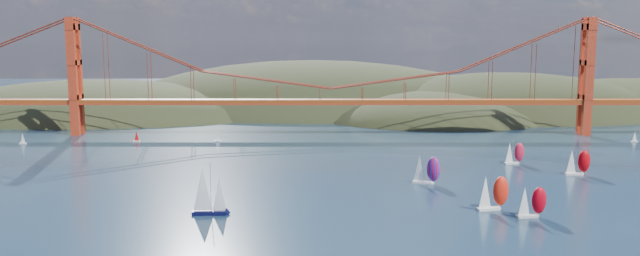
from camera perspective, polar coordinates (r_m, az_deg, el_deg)
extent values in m
ellipsoid|color=black|center=(400.38, -19.70, -0.40)|extent=(240.00, 140.00, 64.00)
ellipsoid|color=black|center=(417.25, -0.67, -0.37)|extent=(300.00, 180.00, 96.00)
ellipsoid|color=black|center=(403.67, 16.56, -0.50)|extent=(220.00, 140.00, 76.00)
ellipsoid|color=black|center=(362.45, 10.34, -0.46)|extent=(140.00, 110.00, 48.00)
ellipsoid|color=black|center=(455.06, 26.79, 0.26)|extent=(260.00, 160.00, 60.00)
cube|color=#89370F|center=(294.08, 0.97, 2.49)|extent=(440.00, 7.00, 1.60)
cube|color=maroon|center=(294.20, 0.97, 2.25)|extent=(440.00, 7.00, 0.80)
cube|color=maroon|center=(314.99, -21.48, 4.40)|extent=(4.00, 8.50, 55.00)
cube|color=maroon|center=(318.55, 23.17, 4.34)|extent=(4.00, 8.50, 55.00)
cube|color=black|center=(164.89, -10.06, -7.63)|extent=(8.97, 2.82, 1.07)
cylinder|color=#99999E|center=(163.09, -9.97, -5.28)|extent=(0.13, 0.13, 12.83)
cone|color=white|center=(163.53, -10.68, -5.49)|extent=(5.16, 5.16, 11.29)
cone|color=white|center=(163.25, -9.18, -5.94)|extent=(3.68, 3.68, 8.98)
cube|color=silver|center=(172.36, 15.15, -7.15)|extent=(6.56, 3.40, 0.76)
cylinder|color=#99999E|center=(171.27, 15.31, -5.49)|extent=(0.09, 0.09, 9.48)
cone|color=white|center=(170.65, 14.88, -5.68)|extent=(4.36, 4.36, 8.34)
ellipsoid|color=red|center=(172.99, 16.20, -5.55)|extent=(5.01, 3.87, 7.96)
cube|color=silver|center=(168.36, 18.43, -7.67)|extent=(5.69, 2.50, 0.66)
cylinder|color=#99999E|center=(167.36, 18.58, -6.19)|extent=(0.08, 0.08, 8.25)
cone|color=white|center=(166.86, 18.19, -6.37)|extent=(3.58, 3.58, 7.26)
ellipsoid|color=#AC0010|center=(168.78, 19.39, -6.26)|extent=(4.22, 3.07, 6.93)
cube|color=silver|center=(224.83, 22.19, -3.92)|extent=(6.00, 2.05, 0.71)
cylinder|color=#99999E|center=(224.06, 22.33, -2.72)|extent=(0.09, 0.09, 8.85)
cone|color=white|center=(223.55, 22.01, -2.84)|extent=(3.52, 3.52, 7.79)
ellipsoid|color=#AF0108|center=(225.45, 23.00, -2.81)|extent=(4.30, 2.87, 7.44)
cube|color=silver|center=(236.62, 17.10, -3.10)|extent=(5.64, 2.82, 0.65)
cylinder|color=#99999E|center=(235.96, 17.20, -2.05)|extent=(0.08, 0.08, 8.15)
cone|color=white|center=(235.39, 16.94, -2.16)|extent=(3.70, 3.70, 7.18)
ellipsoid|color=#B21430|center=(237.46, 17.76, -2.11)|extent=(4.28, 3.26, 6.85)
cube|color=white|center=(199.03, 9.35, -4.93)|extent=(6.30, 3.53, 0.73)
cylinder|color=#99999E|center=(197.94, 9.47, -3.54)|extent=(0.09, 0.09, 9.11)
cone|color=white|center=(198.25, 9.07, -3.65)|extent=(4.30, 4.30, 8.01)
ellipsoid|color=red|center=(197.60, 10.34, -3.72)|extent=(4.88, 3.88, 7.65)
cube|color=silver|center=(298.91, -25.52, -1.27)|extent=(3.00, 1.00, 0.50)
cone|color=white|center=(298.57, -25.54, -0.82)|extent=(2.00, 2.00, 4.20)
cube|color=silver|center=(286.74, -16.41, -1.17)|extent=(3.00, 1.00, 0.50)
cone|color=red|center=(286.39, -16.42, -0.70)|extent=(2.00, 2.00, 4.20)
cube|color=silver|center=(279.55, -9.35, -1.17)|extent=(3.00, 1.00, 0.50)
cone|color=white|center=(279.18, -9.36, -0.70)|extent=(2.00, 2.00, 4.20)
cube|color=silver|center=(307.70, 26.80, -1.10)|extent=(3.00, 1.00, 0.50)
cone|color=white|center=(307.37, 26.83, -0.67)|extent=(2.00, 2.00, 4.20)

